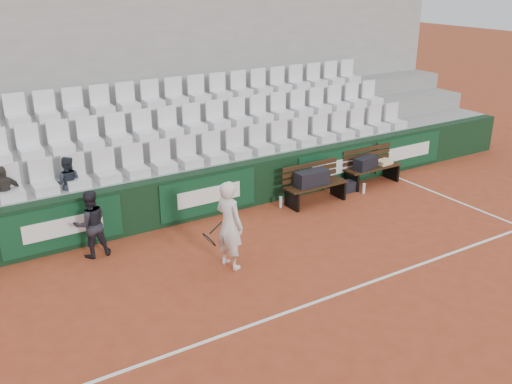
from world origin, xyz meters
The scene contains 22 objects.
ground centered at (0.00, 0.00, 0.00)m, with size 80.00×80.00×0.00m, color #9A3F22.
court_baseline centered at (0.00, 0.00, 0.00)m, with size 18.00×0.06×0.01m, color white.
back_barrier centered at (0.07, 3.99, 0.50)m, with size 18.00×0.34×1.00m.
grandstand_tier_front centered at (0.00, 4.62, 0.50)m, with size 18.00×0.95×1.00m, color gray.
grandstand_tier_mid centered at (0.00, 5.58, 0.72)m, with size 18.00×0.95×1.45m, color gray.
grandstand_tier_back centered at (0.00, 6.53, 0.95)m, with size 18.00×0.95×1.90m, color gray.
grandstand_rear_wall centered at (0.00, 7.15, 2.20)m, with size 18.00×0.30×4.40m, color #989895.
seat_row_front centered at (0.00, 4.45, 1.31)m, with size 11.90×0.44×0.63m, color silver.
seat_row_mid centered at (0.00, 5.40, 1.77)m, with size 11.90×0.44×0.63m, color silver.
seat_row_back centered at (0.00, 6.35, 2.21)m, with size 11.90×0.44×0.63m, color silver.
bench_left centered at (2.22, 3.31, 0.23)m, with size 1.50×0.56×0.45m, color #301C0E.
bench_right centered at (4.12, 3.55, 0.23)m, with size 1.50×0.56×0.45m, color #331C0F.
sports_bag_left centered at (2.09, 3.30, 0.62)m, with size 0.77×0.33×0.33m, color black.
sports_bag_right centered at (3.86, 3.52, 0.59)m, with size 0.62×0.29×0.29m, color black.
towel centered at (4.49, 3.54, 0.50)m, with size 0.38×0.27×0.10m, color beige.
sports_bag_ground centered at (3.24, 3.47, 0.13)m, with size 0.41×0.25×0.25m, color black.
water_bottle_near centered at (1.40, 3.50, 0.13)m, with size 0.07×0.07×0.25m, color silver.
water_bottle_far centered at (3.53, 3.17, 0.12)m, with size 0.07×0.07×0.25m, color silver.
tennis_player centered at (-0.87, 1.75, 0.80)m, with size 0.76×0.66×1.60m.
ball_kid centered at (-2.80, 3.41, 0.64)m, with size 0.62×0.48×1.28m, color black.
spectator_b centered at (-3.99, 4.50, 1.54)m, with size 0.63×0.26×1.08m, color #322D28.
spectator_c centered at (-2.86, 4.50, 1.54)m, with size 0.52×0.41×1.07m, color #1E242E.
Camera 1 is at (-5.19, -6.10, 4.91)m, focal length 40.00 mm.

